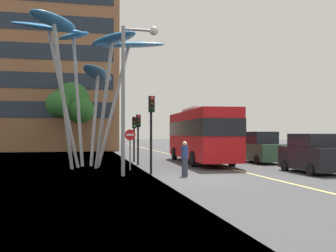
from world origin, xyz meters
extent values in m
cube|color=#424244|center=(0.00, 0.00, -0.05)|extent=(120.00, 240.00, 0.10)
cube|color=#E0D666|center=(2.82, 0.00, 0.00)|extent=(0.16, 144.00, 0.01)
cube|color=red|center=(2.44, 8.84, 1.93)|extent=(2.91, 10.82, 3.17)
cube|color=black|center=(2.44, 8.84, 2.38)|extent=(2.94, 10.92, 1.01)
cube|color=yellow|center=(2.68, 14.13, 3.22)|extent=(1.34, 0.16, 0.36)
cube|color=#B2B2B7|center=(2.44, 8.84, 3.64)|extent=(1.99, 3.83, 0.24)
cylinder|color=black|center=(3.81, 12.11, 0.48)|extent=(0.32, 0.97, 0.96)
cylinder|color=black|center=(1.37, 12.21, 0.48)|extent=(0.32, 0.97, 0.96)
cylinder|color=black|center=(3.53, 5.84, 0.48)|extent=(0.32, 0.97, 0.96)
cylinder|color=black|center=(1.09, 5.95, 0.48)|extent=(0.32, 0.97, 0.96)
cylinder|color=#9EA0A5|center=(-3.65, 6.71, 3.68)|extent=(2.03, 0.66, 7.42)
ellipsoid|color=#4CA3E5|center=(-2.75, 6.50, 7.37)|extent=(4.51, 2.27, 0.50)
cylinder|color=#9EA0A5|center=(-4.72, 8.51, 2.98)|extent=(0.71, 1.59, 6.00)
ellipsoid|color=#4299E0|center=(-4.49, 9.19, 5.96)|extent=(2.72, 4.58, 0.82)
cylinder|color=#9EA0A5|center=(-5.77, 8.34, 4.17)|extent=(0.88, 1.64, 8.38)
ellipsoid|color=#2D7FD1|center=(-6.08, 9.02, 8.34)|extent=(2.84, 3.94, 0.88)
cylinder|color=#9EA0A5|center=(-6.58, 6.77, 4.08)|extent=(1.96, 0.63, 8.21)
ellipsoid|color=#388EDB|center=(-7.44, 6.57, 8.16)|extent=(4.36, 2.52, 0.82)
cylinder|color=#9EA0A5|center=(-6.53, 5.45, 4.06)|extent=(1.25, 1.48, 8.15)
ellipsoid|color=#4299E0|center=(-7.01, 4.84, 8.12)|extent=(2.97, 3.31, 0.79)
cylinder|color=#9EA0A5|center=(-4.27, 5.56, 3.63)|extent=(1.12, 1.64, 7.30)
ellipsoid|color=#2D7FD1|center=(-3.85, 4.87, 7.26)|extent=(3.09, 3.88, 0.54)
cylinder|color=black|center=(-2.11, 2.31, 1.94)|extent=(0.12, 0.12, 3.88)
cube|color=black|center=(-2.11, 2.17, 3.48)|extent=(0.28, 0.24, 0.80)
sphere|color=red|center=(-2.11, 2.04, 3.74)|extent=(0.18, 0.18, 0.18)
sphere|color=#3A2707|center=(-2.11, 2.04, 3.48)|extent=(0.18, 0.18, 0.18)
sphere|color=black|center=(-2.11, 2.04, 3.22)|extent=(0.18, 0.18, 0.18)
cylinder|color=black|center=(-1.95, 8.28, 1.62)|extent=(0.12, 0.12, 3.24)
cube|color=black|center=(-1.95, 8.14, 2.84)|extent=(0.28, 0.24, 0.80)
sphere|color=red|center=(-1.95, 8.01, 3.10)|extent=(0.18, 0.18, 0.18)
sphere|color=#3A2707|center=(-1.95, 8.01, 2.84)|extent=(0.18, 0.18, 0.18)
sphere|color=black|center=(-1.95, 8.01, 2.58)|extent=(0.18, 0.18, 0.18)
cylinder|color=black|center=(-1.89, 10.84, 1.60)|extent=(0.12, 0.12, 3.20)
cube|color=black|center=(-1.89, 10.70, 2.80)|extent=(0.28, 0.24, 0.80)
sphere|color=#390706|center=(-1.89, 10.57, 3.06)|extent=(0.18, 0.18, 0.18)
sphere|color=#3A2707|center=(-1.89, 10.57, 2.80)|extent=(0.18, 0.18, 0.18)
sphere|color=green|center=(-1.89, 10.57, 2.54)|extent=(0.18, 0.18, 0.18)
cube|color=black|center=(6.11, 1.18, 0.76)|extent=(1.78, 4.00, 1.15)
cube|color=black|center=(6.11, 1.18, 1.67)|extent=(1.64, 2.20, 0.68)
cylinder|color=black|center=(7.00, 2.42, 0.30)|extent=(0.20, 0.60, 0.60)
cylinder|color=black|center=(5.22, 2.42, 0.30)|extent=(0.20, 0.60, 0.60)
cylinder|color=black|center=(5.22, -0.06, 0.30)|extent=(0.20, 0.60, 0.60)
cube|color=#2D5138|center=(6.60, 8.37, 0.75)|extent=(1.75, 4.48, 1.14)
cube|color=black|center=(6.60, 8.37, 1.74)|extent=(1.61, 2.46, 0.83)
cylinder|color=black|center=(7.47, 9.76, 0.30)|extent=(0.20, 0.60, 0.60)
cylinder|color=black|center=(5.72, 9.76, 0.30)|extent=(0.20, 0.60, 0.60)
cylinder|color=black|center=(7.47, 6.98, 0.30)|extent=(0.20, 0.60, 0.60)
cylinder|color=black|center=(5.72, 6.98, 0.30)|extent=(0.20, 0.60, 0.60)
cube|color=gold|center=(6.41, 15.84, 0.78)|extent=(1.86, 4.16, 1.20)
cube|color=black|center=(6.41, 15.84, 1.79)|extent=(1.71, 2.29, 0.81)
cylinder|color=black|center=(7.34, 17.13, 0.30)|extent=(0.20, 0.60, 0.60)
cylinder|color=black|center=(5.48, 17.13, 0.30)|extent=(0.20, 0.60, 0.60)
cylinder|color=black|center=(7.34, 14.55, 0.30)|extent=(0.20, 0.60, 0.60)
cylinder|color=black|center=(5.48, 14.55, 0.30)|extent=(0.20, 0.60, 0.60)
cylinder|color=gray|center=(-3.56, 1.79, 3.60)|extent=(0.18, 0.18, 7.19)
cylinder|color=gray|center=(-2.81, 1.79, 7.04)|extent=(1.50, 0.12, 0.12)
sphere|color=silver|center=(-2.06, 1.79, 7.04)|extent=(0.44, 0.44, 0.44)
cylinder|color=brown|center=(-6.89, 25.06, 1.63)|extent=(0.39, 0.39, 3.26)
sphere|color=#286028|center=(-7.87, 24.98, 5.01)|extent=(2.79, 2.79, 2.79)
sphere|color=#286028|center=(-6.23, 25.40, 4.52)|extent=(2.45, 2.45, 2.45)
sphere|color=#286028|center=(-6.62, 25.96, 5.67)|extent=(3.65, 3.65, 3.65)
sphere|color=#286028|center=(-5.77, 25.23, 4.50)|extent=(2.92, 2.92, 2.92)
cylinder|color=#2D3342|center=(-0.71, 1.05, 0.42)|extent=(0.29, 0.29, 0.84)
cylinder|color=navy|center=(-0.71, 1.05, 1.14)|extent=(0.34, 0.34, 0.60)
sphere|color=tan|center=(-0.71, 1.05, 1.55)|extent=(0.22, 0.22, 0.22)
cylinder|color=gray|center=(-2.89, 4.67, 1.13)|extent=(0.08, 0.08, 2.25)
cylinder|color=red|center=(-2.89, 4.64, 1.95)|extent=(0.60, 0.03, 0.60)
cube|color=white|center=(-2.89, 4.61, 1.95)|extent=(0.40, 0.04, 0.11)
cube|color=#8E6042|center=(-12.89, 33.09, 12.82)|extent=(22.97, 10.20, 25.64)
cube|color=#1E2838|center=(-12.89, 27.97, 4.65)|extent=(21.59, 0.08, 1.80)
cube|color=#1E2838|center=(-12.89, 27.97, 7.85)|extent=(21.59, 0.08, 1.80)
cube|color=#1E2838|center=(-12.89, 27.97, 11.06)|extent=(21.59, 0.08, 1.80)
cube|color=#1E2838|center=(-12.89, 27.97, 14.26)|extent=(21.59, 0.08, 1.80)
camera|label=1|loc=(-5.41, -17.06, 2.03)|focal=42.13mm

